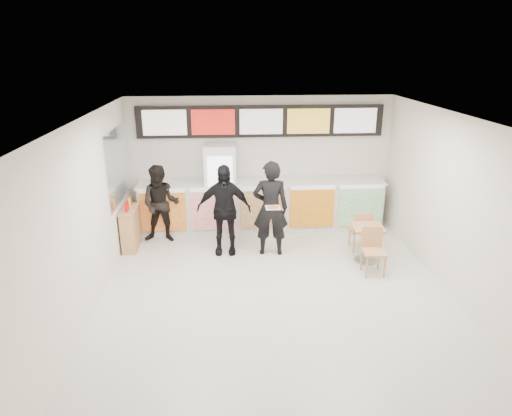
{
  "coord_description": "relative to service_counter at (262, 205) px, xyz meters",
  "views": [
    {
      "loc": [
        -0.82,
        -6.77,
        4.01
      ],
      "look_at": [
        -0.26,
        1.2,
        1.19
      ],
      "focal_mm": 32.0,
      "sensor_mm": 36.0,
      "label": 1
    }
  ],
  "objects": [
    {
      "name": "mirror_panel",
      "position": [
        -2.99,
        -0.64,
        1.18
      ],
      "size": [
        0.01,
        2.0,
        1.5
      ],
      "primitive_type": "cube",
      "color": "#B2B7BF",
      "rests_on": "wall_left"
    },
    {
      "name": "customer_main",
      "position": [
        0.06,
        -1.34,
        0.4
      ],
      "size": [
        0.74,
        0.52,
        1.95
      ],
      "primitive_type": "imported",
      "rotation": [
        0.0,
        0.0,
        3.07
      ],
      "color": "black",
      "rests_on": "floor"
    },
    {
      "name": "drinks_fridge",
      "position": [
        -0.93,
        0.02,
        0.43
      ],
      "size": [
        0.7,
        0.67,
        2.0
      ],
      "color": "white",
      "rests_on": "floor"
    },
    {
      "name": "menu_board",
      "position": [
        0.0,
        0.32,
        1.88
      ],
      "size": [
        5.5,
        0.14,
        0.7
      ],
      "color": "black",
      "rests_on": "wall_back"
    },
    {
      "name": "floor",
      "position": [
        -0.0,
        -3.09,
        -0.57
      ],
      "size": [
        7.0,
        7.0,
        0.0
      ],
      "primitive_type": "plane",
      "color": "beige",
      "rests_on": "ground"
    },
    {
      "name": "wall_left",
      "position": [
        -3.0,
        -3.09,
        0.93
      ],
      "size": [
        0.0,
        7.0,
        7.0
      ],
      "primitive_type": "plane",
      "rotation": [
        1.57,
        0.0,
        1.57
      ],
      "color": "silver",
      "rests_on": "floor"
    },
    {
      "name": "condiment_ledge",
      "position": [
        -2.82,
        -0.89,
        -0.12
      ],
      "size": [
        0.32,
        0.79,
        1.05
      ],
      "color": "tan",
      "rests_on": "floor"
    },
    {
      "name": "ceiling",
      "position": [
        -0.0,
        -3.09,
        2.43
      ],
      "size": [
        7.0,
        7.0,
        0.0
      ],
      "primitive_type": "plane",
      "rotation": [
        3.14,
        0.0,
        0.0
      ],
      "color": "white",
      "rests_on": "wall_back"
    },
    {
      "name": "service_counter",
      "position": [
        0.0,
        0.0,
        0.0
      ],
      "size": [
        5.56,
        0.77,
        1.14
      ],
      "color": "silver",
      "rests_on": "floor"
    },
    {
      "name": "customer_left",
      "position": [
        -2.21,
        -0.54,
        0.27
      ],
      "size": [
        0.88,
        0.72,
        1.69
      ],
      "primitive_type": "imported",
      "rotation": [
        0.0,
        0.0,
        -0.1
      ],
      "color": "black",
      "rests_on": "floor"
    },
    {
      "name": "wall_back",
      "position": [
        -0.0,
        0.41,
        0.93
      ],
      "size": [
        6.0,
        0.0,
        6.0
      ],
      "primitive_type": "plane",
      "rotation": [
        1.57,
        0.0,
        0.0
      ],
      "color": "silver",
      "rests_on": "floor"
    },
    {
      "name": "pizza_slice",
      "position": [
        0.06,
        -1.79,
        0.58
      ],
      "size": [
        0.36,
        0.36,
        0.02
      ],
      "color": "beige",
      "rests_on": "customer_main"
    },
    {
      "name": "wall_right",
      "position": [
        3.0,
        -3.09,
        0.93
      ],
      "size": [
        0.0,
        7.0,
        7.0
      ],
      "primitive_type": "plane",
      "rotation": [
        1.57,
        0.0,
        -1.57
      ],
      "color": "silver",
      "rests_on": "floor"
    },
    {
      "name": "customer_mid",
      "position": [
        -0.87,
        -1.22,
        0.36
      ],
      "size": [
        1.11,
        0.51,
        1.86
      ],
      "primitive_type": "imported",
      "rotation": [
        0.0,
        0.0,
        -0.05
      ],
      "color": "black",
      "rests_on": "floor"
    },
    {
      "name": "cafe_table",
      "position": [
        1.91,
        -1.84,
        -0.06
      ],
      "size": [
        0.62,
        1.51,
        0.87
      ],
      "rotation": [
        0.0,
        0.0,
        -0.05
      ],
      "color": "tan",
      "rests_on": "floor"
    }
  ]
}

